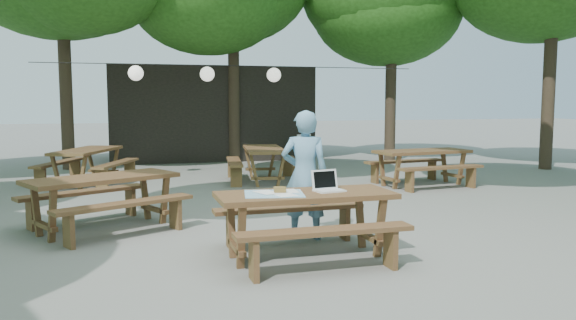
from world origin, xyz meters
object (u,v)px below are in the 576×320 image
at_px(main_picnic_table, 305,224).
at_px(woman, 305,175).
at_px(plastic_chair, 308,159).
at_px(picnic_table_nw, 103,202).

relative_size(main_picnic_table, woman, 1.20).
bearing_deg(woman, main_picnic_table, 93.44).
relative_size(main_picnic_table, plastic_chair, 2.22).
distance_m(woman, plastic_chair, 7.56).
xyz_separation_m(main_picnic_table, picnic_table_nw, (-2.26, 2.10, 0.00)).
bearing_deg(plastic_chair, main_picnic_table, -129.45).
bearing_deg(main_picnic_table, picnic_table_nw, 137.08).
height_order(picnic_table_nw, plastic_chair, plastic_chair).
xyz_separation_m(main_picnic_table, woman, (0.27, 0.84, 0.45)).
bearing_deg(picnic_table_nw, woman, -53.54).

